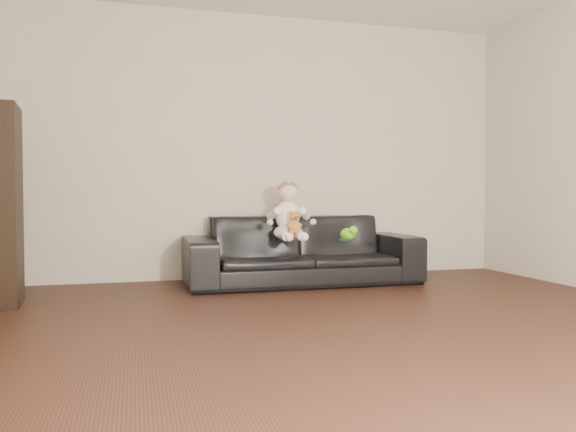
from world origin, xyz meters
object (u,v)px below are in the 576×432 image
object	(u,v)px
sofa	(302,250)
teddy_bear	(294,223)
toy_green	(348,234)
toy_blue_disc	(345,239)
baby	(288,215)
toy_rattle	(346,235)

from	to	relation	value
sofa	teddy_bear	bearing A→B (deg)	-118.20
sofa	teddy_bear	xyz separation A→B (m)	(-0.15, -0.28, 0.26)
teddy_bear	sofa	bearing A→B (deg)	72.40
sofa	toy_green	size ratio (longest dim) A/B	13.00
toy_green	toy_blue_disc	size ratio (longest dim) A/B	1.66
baby	teddy_bear	bearing A→B (deg)	-77.27
sofa	toy_rattle	size ratio (longest dim) A/B	27.95
toy_blue_disc	toy_green	bearing A→B (deg)	-81.42
baby	toy_green	world-z (taller)	baby
baby	toy_rattle	size ratio (longest dim) A/B	6.92
baby	teddy_bear	world-z (taller)	baby
toy_rattle	sofa	bearing A→B (deg)	161.84
sofa	baby	bearing A→B (deg)	-143.50
sofa	baby	world-z (taller)	baby
baby	toy_rattle	bearing A→B (deg)	7.95
toy_blue_disc	teddy_bear	bearing A→B (deg)	-174.55
baby	toy_green	bearing A→B (deg)	-8.33
toy_rattle	toy_blue_disc	xyz separation A→B (m)	(-0.05, -0.10, -0.03)
sofa	teddy_bear	size ratio (longest dim) A/B	10.75
toy_green	toy_rattle	bearing A→B (deg)	73.95
teddy_bear	toy_green	size ratio (longest dim) A/B	1.21
toy_rattle	baby	bearing A→B (deg)	178.79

